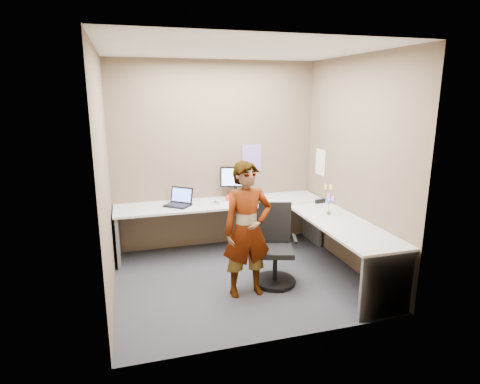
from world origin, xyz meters
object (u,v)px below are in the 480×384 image
object	(u,v)px
person	(247,230)
office_chair	(275,252)
desk	(264,222)
monitor	(236,179)

from	to	relation	value
person	office_chair	bearing A→B (deg)	22.55
desk	office_chair	xyz separation A→B (m)	(-0.06, -0.56, -0.20)
desk	person	world-z (taller)	person
monitor	person	xyz separation A→B (m)	(-0.27, -1.46, -0.27)
monitor	person	distance (m)	1.50
desk	monitor	xyz separation A→B (m)	(-0.19, 0.72, 0.45)
office_chair	person	size ratio (longest dim) A/B	0.62
desk	person	xyz separation A→B (m)	(-0.46, -0.74, 0.18)
desk	person	bearing A→B (deg)	-121.96
monitor	person	bearing A→B (deg)	-83.23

